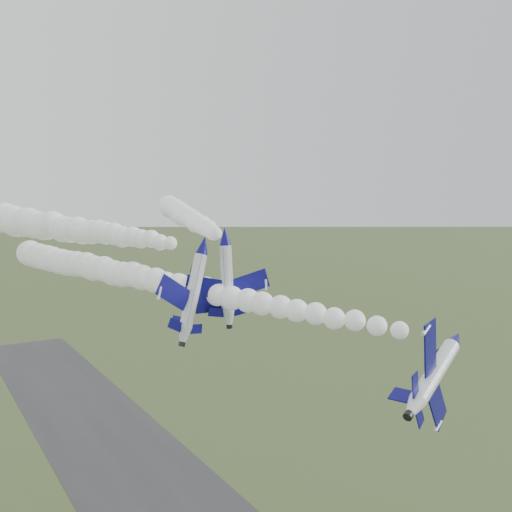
% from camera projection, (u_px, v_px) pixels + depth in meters
% --- Properties ---
extents(jet_lead, '(6.07, 12.30, 9.80)m').
position_uv_depth(jet_lead, '(457.00, 339.00, 52.50)').
color(jet_lead, silver).
extents(smoke_trail_jet_lead, '(31.25, 73.39, 4.61)m').
position_uv_depth(smoke_trail_jet_lead, '(160.00, 281.00, 79.14)').
color(smoke_trail_jet_lead, white).
extents(jet_pair_left, '(11.23, 13.64, 4.46)m').
position_uv_depth(jet_pair_left, '(204.00, 245.00, 70.62)').
color(jet_pair_left, silver).
extents(smoke_trail_jet_pair_left, '(23.66, 57.79, 5.83)m').
position_uv_depth(smoke_trail_jet_pair_left, '(58.00, 227.00, 91.17)').
color(smoke_trail_jet_pair_left, white).
extents(jet_pair_right, '(10.84, 12.60, 3.18)m').
position_uv_depth(jet_pair_right, '(225.00, 236.00, 70.82)').
color(jet_pair_right, silver).
extents(smoke_trail_jet_pair_right, '(21.99, 59.52, 4.60)m').
position_uv_depth(smoke_trail_jet_pair_right, '(187.00, 217.00, 103.18)').
color(smoke_trail_jet_pair_right, white).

